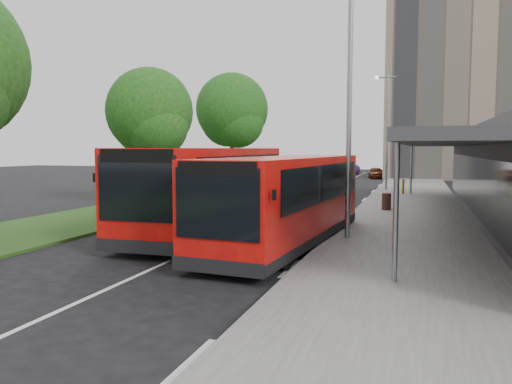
# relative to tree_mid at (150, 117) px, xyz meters

# --- Properties ---
(ground) EXTENTS (120.00, 120.00, 0.00)m
(ground) POSITION_rel_tree_mid_xyz_m (7.01, -9.05, -4.66)
(ground) COLOR black
(ground) RESTS_ON ground
(pavement) EXTENTS (5.00, 80.00, 0.15)m
(pavement) POSITION_rel_tree_mid_xyz_m (13.01, 10.95, -4.58)
(pavement) COLOR slate
(pavement) RESTS_ON ground
(grass_verge) EXTENTS (5.00, 80.00, 0.10)m
(grass_verge) POSITION_rel_tree_mid_xyz_m (0.01, 10.95, -4.61)
(grass_verge) COLOR #224416
(grass_verge) RESTS_ON ground
(lane_centre_line) EXTENTS (0.12, 70.00, 0.01)m
(lane_centre_line) POSITION_rel_tree_mid_xyz_m (7.01, 5.95, -4.65)
(lane_centre_line) COLOR silver
(lane_centre_line) RESTS_ON ground
(kerb_dashes) EXTENTS (0.12, 56.00, 0.01)m
(kerb_dashes) POSITION_rel_tree_mid_xyz_m (10.31, 9.95, -4.65)
(kerb_dashes) COLOR silver
(kerb_dashes) RESTS_ON ground
(office_block) EXTENTS (22.00, 12.00, 18.00)m
(office_block) POSITION_rel_tree_mid_xyz_m (21.01, 32.95, 4.34)
(office_block) COLOR gray
(office_block) RESTS_ON ground
(tree_mid) EXTENTS (4.51, 4.51, 7.22)m
(tree_mid) POSITION_rel_tree_mid_xyz_m (0.00, 0.00, 0.00)
(tree_mid) COLOR #2F1E13
(tree_mid) RESTS_ON ground
(tree_far) EXTENTS (5.38, 5.38, 8.64)m
(tree_far) POSITION_rel_tree_mid_xyz_m (-0.00, 12.00, 0.92)
(tree_far) COLOR #2F1E13
(tree_far) RESTS_ON ground
(lamp_post_near) EXTENTS (1.44, 0.28, 8.00)m
(lamp_post_near) POSITION_rel_tree_mid_xyz_m (11.13, -7.05, 0.06)
(lamp_post_near) COLOR gray
(lamp_post_near) RESTS_ON pavement
(lamp_post_far) EXTENTS (1.44, 0.28, 8.00)m
(lamp_post_far) POSITION_rel_tree_mid_xyz_m (11.13, 12.95, 0.06)
(lamp_post_far) COLOR gray
(lamp_post_far) RESTS_ON pavement
(bus_main) EXTENTS (3.25, 9.98, 2.78)m
(bus_main) POSITION_rel_tree_mid_xyz_m (9.47, -8.03, -3.23)
(bus_main) COLOR red
(bus_main) RESTS_ON ground
(bus_second) EXTENTS (3.06, 10.86, 3.05)m
(bus_second) POSITION_rel_tree_mid_xyz_m (6.10, -6.25, -3.09)
(bus_second) COLOR red
(bus_second) RESTS_ON ground
(litter_bin) EXTENTS (0.52, 0.52, 0.78)m
(litter_bin) POSITION_rel_tree_mid_xyz_m (11.95, 1.06, -4.12)
(litter_bin) COLOR #3A1F17
(litter_bin) RESTS_ON pavement
(bollard) EXTENTS (0.17, 0.17, 0.96)m
(bollard) POSITION_rel_tree_mid_xyz_m (12.45, 9.64, -4.03)
(bollard) COLOR #FFAF0D
(bollard) RESTS_ON pavement
(car_near) EXTENTS (1.99, 3.60, 1.16)m
(car_near) POSITION_rel_tree_mid_xyz_m (9.26, 28.76, -4.08)
(car_near) COLOR #601F0D
(car_near) RESTS_ON ground
(car_far) EXTENTS (1.99, 3.63, 1.14)m
(car_far) POSITION_rel_tree_mid_xyz_m (5.72, 36.02, -4.09)
(car_far) COLOR navy
(car_far) RESTS_ON ground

